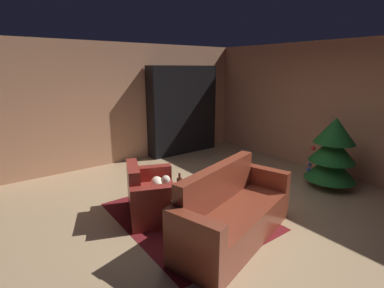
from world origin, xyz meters
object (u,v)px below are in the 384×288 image
book_stack_on_table (194,191)px  coffee_table (194,196)px  decorated_tree (333,152)px  armchair_red (151,196)px  bottle_on_table (180,185)px  bookshelf_unit (187,111)px  couch_red (232,215)px

book_stack_on_table → coffee_table: bearing=145.6°
book_stack_on_table → decorated_tree: decorated_tree is taller
armchair_red → bottle_on_table: 0.54m
bookshelf_unit → decorated_tree: (3.45, 0.76, -0.40)m
armchair_red → bottle_on_table: armchair_red is taller
armchair_red → coffee_table: bearing=34.3°
bookshelf_unit → bottle_on_table: size_ratio=7.27×
coffee_table → decorated_tree: bearing=80.1°
bookshelf_unit → decorated_tree: bearing=12.4°
bookshelf_unit → armchair_red: (2.41, -2.38, -0.78)m
coffee_table → book_stack_on_table: bearing=-34.4°
coffee_table → bottle_on_table: bottle_on_table is taller
armchair_red → coffee_table: (0.55, 0.38, 0.10)m
bookshelf_unit → bottle_on_table: bearing=-37.3°
couch_red → decorated_tree: 2.63m
armchair_red → decorated_tree: 3.33m
decorated_tree → bookshelf_unit: bearing=-167.6°
couch_red → book_stack_on_table: couch_red is taller
bookshelf_unit → coffee_table: 3.64m
couch_red → decorated_tree: decorated_tree is taller
bookshelf_unit → coffee_table: bookshelf_unit is taller
coffee_table → book_stack_on_table: size_ratio=3.14×
coffee_table → book_stack_on_table: (0.01, -0.01, 0.09)m
bookshelf_unit → decorated_tree: 3.55m
couch_red → decorated_tree: (-0.13, 2.61, 0.35)m
couch_red → bottle_on_table: 0.84m
bookshelf_unit → armchair_red: bearing=-44.6°
book_stack_on_table → bottle_on_table: bearing=-138.9°
armchair_red → book_stack_on_table: 0.70m
armchair_red → book_stack_on_table: size_ratio=5.06×
couch_red → bottle_on_table: bearing=-158.0°
armchair_red → couch_red: size_ratio=0.57×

